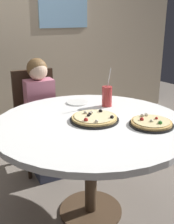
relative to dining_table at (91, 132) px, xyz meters
The scene contains 9 objects.
ground_plane 0.66m from the dining_table, ahead, with size 8.00×8.00×0.00m, color slate.
wall_with_window 1.85m from the dining_table, 89.86° to the left, with size 5.20×0.14×2.90m.
dining_table is the anchor object (origin of this frame).
chair_wooden 0.94m from the dining_table, 89.13° to the left, with size 0.46×0.46×0.95m.
diner_child 0.77m from the dining_table, 90.90° to the left, with size 0.31×0.43×1.08m.
pizza_veggie 0.10m from the dining_table, 17.10° to the right, with size 0.34×0.34×0.05m.
pizza_cheese 0.42m from the dining_table, 46.47° to the right, with size 0.29×0.29×0.05m.
soda_cup 0.39m from the dining_table, 33.84° to the left, with size 0.08×0.08×0.31m.
plate_small 0.43m from the dining_table, 70.00° to the left, with size 0.18×0.18×0.01m, color white.
Camera 1 is at (-1.03, -1.43, 1.42)m, focal length 44.01 mm.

